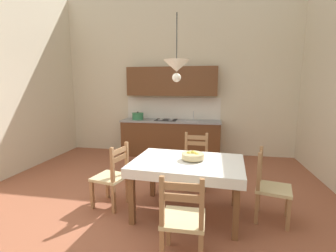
# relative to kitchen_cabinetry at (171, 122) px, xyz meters

# --- Properties ---
(ground_plane) EXTENTS (6.41, 7.05, 0.10)m
(ground_plane) POSITION_rel_kitchen_cabinetry_xyz_m (0.12, -2.95, -0.91)
(ground_plane) COLOR #99563D
(wall_back) EXTENTS (6.41, 0.12, 3.98)m
(wall_back) POSITION_rel_kitchen_cabinetry_xyz_m (0.12, 0.33, 1.13)
(wall_back) COLOR beige
(wall_back) RESTS_ON ground_plane
(kitchen_cabinetry) EXTENTS (2.45, 0.63, 2.20)m
(kitchen_cabinetry) POSITION_rel_kitchen_cabinetry_xyz_m (0.00, 0.00, 0.00)
(kitchen_cabinetry) COLOR brown
(kitchen_cabinetry) RESTS_ON ground_plane
(dining_table) EXTENTS (1.51, 1.12, 0.75)m
(dining_table) POSITION_rel_kitchen_cabinetry_xyz_m (0.70, -2.82, -0.22)
(dining_table) COLOR brown
(dining_table) RESTS_ON ground_plane
(dining_chair_camera_side) EXTENTS (0.42, 0.42, 0.93)m
(dining_chair_camera_side) POSITION_rel_kitchen_cabinetry_xyz_m (0.75, -3.73, -0.41)
(dining_chair_camera_side) COLOR #D1BC89
(dining_chair_camera_side) RESTS_ON ground_plane
(dining_chair_kitchen_side) EXTENTS (0.44, 0.44, 0.93)m
(dining_chair_kitchen_side) POSITION_rel_kitchen_cabinetry_xyz_m (0.74, -1.87, -0.41)
(dining_chair_kitchen_side) COLOR #D1BC89
(dining_chair_kitchen_side) RESTS_ON ground_plane
(dining_chair_window_side) EXTENTS (0.51, 0.51, 0.93)m
(dining_chair_window_side) POSITION_rel_kitchen_cabinetry_xyz_m (1.77, -2.76, -0.41)
(dining_chair_window_side) COLOR #D1BC89
(dining_chair_window_side) RESTS_ON ground_plane
(dining_chair_tv_side) EXTENTS (0.50, 0.50, 0.93)m
(dining_chair_tv_side) POSITION_rel_kitchen_cabinetry_xyz_m (-0.38, -2.79, -0.41)
(dining_chair_tv_side) COLOR #D1BC89
(dining_chair_tv_side) RESTS_ON ground_plane
(fruit_bowl) EXTENTS (0.30, 0.30, 0.12)m
(fruit_bowl) POSITION_rel_kitchen_cabinetry_xyz_m (0.77, -2.78, -0.04)
(fruit_bowl) COLOR tan
(fruit_bowl) RESTS_ON dining_table
(pendant_lamp) EXTENTS (0.32, 0.32, 0.80)m
(pendant_lamp) POSITION_rel_kitchen_cabinetry_xyz_m (0.56, -2.92, 1.11)
(pendant_lamp) COLOR black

